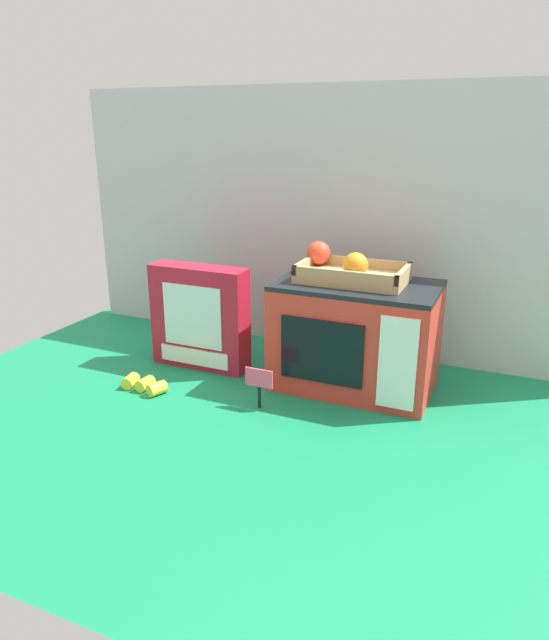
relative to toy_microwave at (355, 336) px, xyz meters
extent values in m
plane|color=#147A4C|center=(-0.16, -0.03, -0.14)|extent=(1.70, 1.70, 0.00)
cube|color=#B7BABF|center=(-0.16, 0.25, 0.24)|extent=(1.61, 0.03, 0.75)
cube|color=red|center=(0.00, 0.00, -0.01)|extent=(0.39, 0.24, 0.26)
cube|color=black|center=(0.00, 0.00, 0.13)|extent=(0.39, 0.24, 0.01)
cube|color=black|center=(-0.05, -0.12, -0.01)|extent=(0.20, 0.01, 0.16)
cube|color=white|center=(0.13, -0.12, -0.01)|extent=(0.09, 0.01, 0.22)
cube|color=tan|center=(-0.02, 0.01, 0.15)|extent=(0.26, 0.16, 0.02)
cube|color=tan|center=(-0.02, -0.06, 0.17)|extent=(0.26, 0.01, 0.02)
cube|color=tan|center=(-0.02, 0.08, 0.17)|extent=(0.26, 0.01, 0.02)
cube|color=tan|center=(-0.14, 0.01, 0.17)|extent=(0.01, 0.16, 0.02)
cube|color=tan|center=(0.11, 0.01, 0.17)|extent=(0.01, 0.16, 0.02)
sphere|color=orange|center=(0.00, -0.03, 0.19)|extent=(0.06, 0.06, 0.06)
sphere|color=#E04228|center=(-0.13, 0.06, 0.19)|extent=(0.06, 0.06, 0.06)
cube|color=#B2192D|center=(-0.43, -0.04, 0.01)|extent=(0.27, 0.07, 0.28)
cube|color=silver|center=(-0.43, -0.08, 0.02)|extent=(0.18, 0.00, 0.17)
cube|color=white|center=(-0.43, -0.08, -0.10)|extent=(0.21, 0.00, 0.05)
cylinder|color=black|center=(-0.17, -0.21, -0.11)|extent=(0.01, 0.01, 0.06)
cube|color=#F44C6B|center=(-0.17, -0.21, -0.06)|extent=(0.07, 0.00, 0.05)
cylinder|color=yellow|center=(-0.43, -0.25, -0.12)|extent=(0.05, 0.05, 0.03)
cylinder|color=yellow|center=(-0.48, -0.24, -0.12)|extent=(0.04, 0.05, 0.03)
cylinder|color=yellow|center=(-0.52, -0.24, -0.12)|extent=(0.04, 0.05, 0.03)
camera|label=1|loc=(0.36, -1.33, 0.50)|focal=32.35mm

